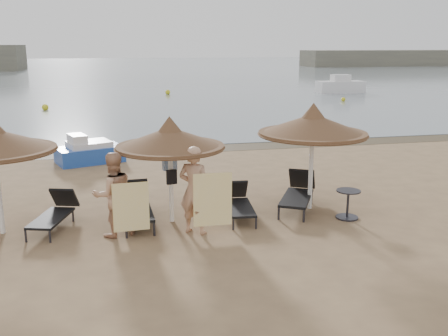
# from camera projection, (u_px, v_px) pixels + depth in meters

# --- Properties ---
(ground) EXTENTS (160.00, 160.00, 0.00)m
(ground) POSITION_uv_depth(u_px,v_px,m) (174.00, 241.00, 10.50)
(ground) COLOR #91704D
(ground) RESTS_ON ground
(sea) EXTENTS (200.00, 140.00, 0.03)m
(sea) POSITION_uv_depth(u_px,v_px,m) (117.00, 69.00, 86.27)
(sea) COLOR slate
(sea) RESTS_ON ground
(wet_sand_strip) EXTENTS (200.00, 1.60, 0.01)m
(wet_sand_strip) POSITION_uv_depth(u_px,v_px,m) (144.00, 151.00, 19.41)
(wet_sand_strip) COLOR #4C3E26
(wet_sand_strip) RESTS_ON ground
(palapa_center) EXTENTS (2.50, 2.50, 2.48)m
(palapa_center) POSITION_uv_depth(u_px,v_px,m) (170.00, 138.00, 11.20)
(palapa_center) COLOR white
(palapa_center) RESTS_ON ground
(palapa_right) EXTENTS (2.69, 2.69, 2.66)m
(palapa_right) POSITION_uv_depth(u_px,v_px,m) (313.00, 125.00, 12.10)
(palapa_right) COLOR white
(palapa_right) RESTS_ON ground
(lounger_far_left) EXTENTS (1.05, 1.82, 0.78)m
(lounger_far_left) POSITION_uv_depth(u_px,v_px,m) (55.00, 212.00, 11.24)
(lounger_far_left) COLOR #27272E
(lounger_far_left) RESTS_ON ground
(lounger_near_left) EXTENTS (0.71, 1.98, 0.88)m
(lounger_near_left) POSITION_uv_depth(u_px,v_px,m) (136.00, 205.00, 11.62)
(lounger_near_left) COLOR #27272E
(lounger_near_left) RESTS_ON ground
(lounger_near_right) EXTENTS (0.75, 1.76, 0.77)m
(lounger_near_right) POSITION_uv_depth(u_px,v_px,m) (239.00, 202.00, 11.96)
(lounger_near_right) COLOR #27272E
(lounger_near_right) RESTS_ON ground
(lounger_far_right) EXTENTS (1.52, 2.03, 0.88)m
(lounger_far_right) POSITION_uv_depth(u_px,v_px,m) (298.00, 192.00, 12.58)
(lounger_far_right) COLOR #27272E
(lounger_far_right) RESTS_ON ground
(side_table) EXTENTS (0.57, 0.57, 0.69)m
(side_table) POSITION_uv_depth(u_px,v_px,m) (348.00, 205.00, 11.81)
(side_table) COLOR #27272E
(side_table) RESTS_ON ground
(person_left) EXTENTS (1.12, 0.89, 2.13)m
(person_left) POSITION_uv_depth(u_px,v_px,m) (113.00, 188.00, 10.56)
(person_left) COLOR tan
(person_left) RESTS_ON ground
(person_right) EXTENTS (1.24, 1.13, 2.26)m
(person_right) POSITION_uv_depth(u_px,v_px,m) (194.00, 183.00, 10.69)
(person_right) COLOR tan
(person_right) RESTS_ON ground
(towel_left) EXTENTS (0.75, 0.06, 1.06)m
(towel_left) POSITION_uv_depth(u_px,v_px,m) (131.00, 207.00, 10.39)
(towel_left) COLOR yellow
(towel_left) RESTS_ON ground
(towel_right) EXTENTS (0.84, 0.03, 1.17)m
(towel_right) POSITION_uv_depth(u_px,v_px,m) (213.00, 200.00, 10.61)
(towel_right) COLOR yellow
(towel_right) RESTS_ON ground
(bag_patterned) EXTENTS (0.36, 0.23, 0.43)m
(bag_patterned) POSITION_uv_depth(u_px,v_px,m) (170.00, 161.00, 11.50)
(bag_patterned) COLOR silver
(bag_patterned) RESTS_ON ground
(bag_dark) EXTENTS (0.24, 0.13, 0.33)m
(bag_dark) POSITION_uv_depth(u_px,v_px,m) (172.00, 177.00, 11.25)
(bag_dark) COLOR black
(bag_dark) RESTS_ON ground
(pedal_boat) EXTENTS (2.49, 1.93, 1.02)m
(pedal_boat) POSITION_uv_depth(u_px,v_px,m) (89.00, 152.00, 17.46)
(pedal_boat) COLOR #224CAC
(pedal_boat) RESTS_ON ground
(buoy_left) EXTENTS (0.41, 0.41, 0.41)m
(buoy_left) POSITION_uv_depth(u_px,v_px,m) (45.00, 107.00, 31.25)
(buoy_left) COLOR yellow
(buoy_left) RESTS_ON ground
(buoy_mid) EXTENTS (0.41, 0.41, 0.41)m
(buoy_mid) POSITION_uv_depth(u_px,v_px,m) (168.00, 92.00, 41.25)
(buoy_mid) COLOR yellow
(buoy_mid) RESTS_ON ground
(buoy_right) EXTENTS (0.31, 0.31, 0.31)m
(buoy_right) POSITION_uv_depth(u_px,v_px,m) (343.00, 99.00, 36.25)
(buoy_right) COLOR yellow
(buoy_right) RESTS_ON ground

